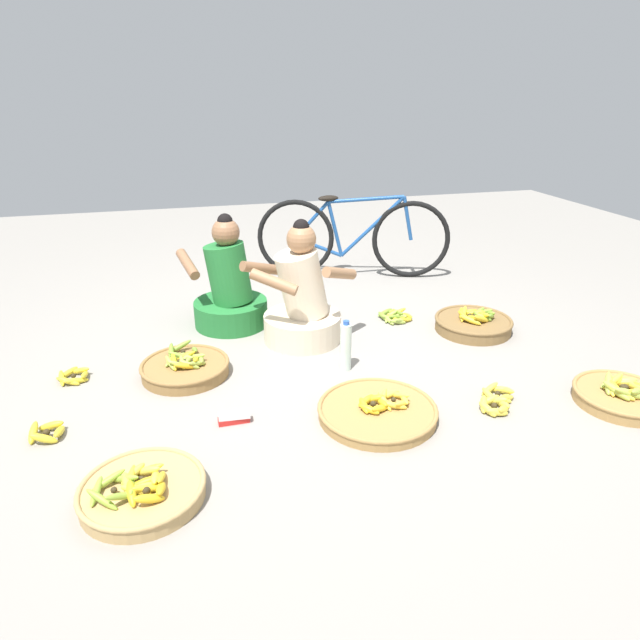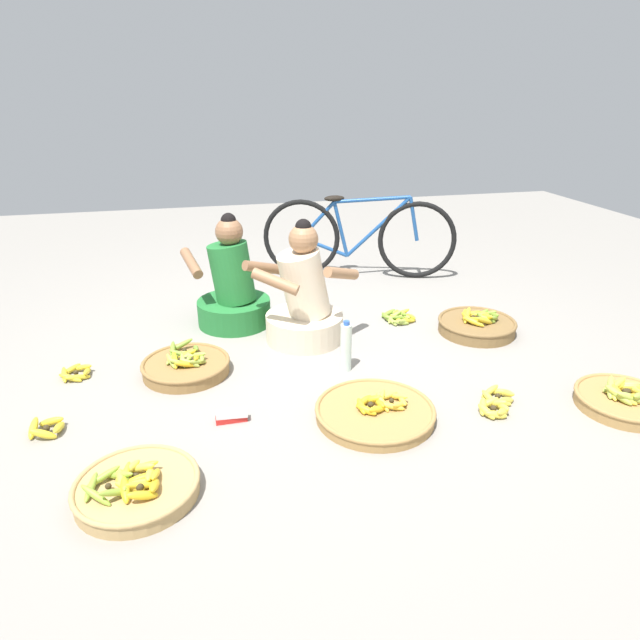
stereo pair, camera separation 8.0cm
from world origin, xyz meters
TOP-DOWN VIEW (x-y plane):
  - ground_plane at (0.00, 0.00)m, footprint 10.00×10.00m
  - vendor_woman_front at (0.01, 0.30)m, footprint 0.73×0.52m
  - vendor_woman_behind at (-0.43, 0.68)m, footprint 0.69×0.56m
  - bicycle_leaning at (0.76, 1.51)m, footprint 1.63×0.58m
  - banana_basket_near_bicycle at (-0.78, -0.01)m, footprint 0.52×0.52m
  - banana_basket_front_right at (1.20, 0.13)m, footprint 0.54×0.54m
  - banana_basket_mid_right at (1.50, -0.94)m, footprint 0.51×0.51m
  - banana_basket_back_left at (0.17, -0.73)m, footprint 0.63×0.63m
  - banana_basket_front_left at (-1.00, -1.06)m, footprint 0.53×0.53m
  - loose_bananas_back_center at (0.83, -0.79)m, footprint 0.28×0.31m
  - loose_bananas_back_right at (-1.42, 0.10)m, footprint 0.20×0.21m
  - loose_bananas_front_center at (0.74, 0.46)m, footprint 0.24×0.27m
  - loose_bananas_near_vendor at (-1.46, -0.49)m, footprint 0.17×0.17m
  - water_bottle at (0.16, -0.18)m, footprint 0.07×0.07m
  - packet_carton_stack at (-0.56, -0.59)m, footprint 0.17×0.06m

SIDE VIEW (x-z plane):
  - ground_plane at x=0.00m, z-range 0.00..0.00m
  - loose_bananas_back_right at x=-1.42m, z-range -0.01..0.06m
  - loose_bananas_front_center at x=0.74m, z-range -0.02..0.07m
  - loose_bananas_back_center at x=0.83m, z-range -0.01..0.07m
  - packet_carton_stack at x=-0.56m, z-range 0.00..0.06m
  - loose_bananas_near_vendor at x=-1.46m, z-range -0.01..0.08m
  - banana_basket_back_left at x=0.17m, z-range -0.02..0.10m
  - banana_basket_front_left at x=-1.00m, z-range -0.03..0.12m
  - banana_basket_near_bicycle at x=-0.78m, z-range -0.02..0.12m
  - banana_basket_mid_right at x=1.50m, z-range -0.03..0.13m
  - banana_basket_front_right at x=1.20m, z-range -0.03..0.14m
  - water_bottle at x=0.16m, z-range -0.01..0.31m
  - vendor_woman_behind at x=-0.43m, z-range -0.14..0.66m
  - vendor_woman_front at x=0.01m, z-range -0.15..0.68m
  - bicycle_leaning at x=0.76m, z-range -0.01..0.73m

